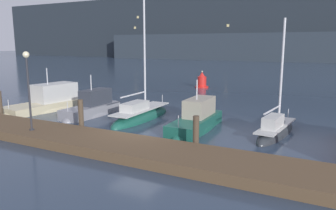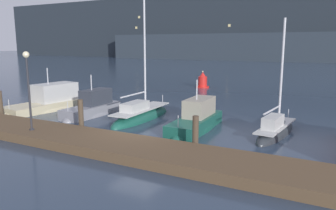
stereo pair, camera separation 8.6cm
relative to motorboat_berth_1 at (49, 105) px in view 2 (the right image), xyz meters
name	(u,v)px [view 2 (the right image)]	position (x,y,z in m)	size (l,w,h in m)	color
ground_plane	(138,138)	(10.02, -3.39, -0.29)	(400.00, 400.00, 0.00)	#2D3D51
dock	(113,145)	(10.02, -5.48, -0.06)	(27.71, 2.80, 0.45)	brown
mooring_pile_0	(0,105)	(-0.13, -3.83, 0.63)	(0.28, 0.28, 1.84)	#4C3D2D
mooring_pile_1	(81,116)	(6.64, -3.83, 0.62)	(0.28, 0.28, 1.82)	#4C3D2D
mooring_pile_2	(195,133)	(13.40, -3.83, 0.52)	(0.28, 0.28, 1.62)	#4C3D2D
motorboat_berth_1	(49,105)	(0.00, 0.00, 0.00)	(3.18, 7.28, 3.69)	beige
motorboat_berth_2	(92,111)	(4.20, -0.12, 0.00)	(1.62, 5.13, 3.30)	gray
sailboat_berth_3	(141,117)	(7.77, 0.44, -0.15)	(1.68, 6.41, 10.33)	#195647
motorboat_berth_4	(196,125)	(11.92, -0.27, -0.03)	(1.89, 5.84, 3.47)	#195647
sailboat_berth_5	(275,132)	(16.14, 0.63, -0.17)	(1.75, 5.40, 6.72)	#2D3338
channel_buoy	(203,81)	(5.47, 16.74, 0.40)	(1.45, 1.45, 1.87)	red
dock_lamppost	(28,78)	(5.23, -5.93, 2.82)	(0.32, 0.32, 3.97)	#2D2D33
hillside_backdrop	(316,27)	(11.45, 89.14, 9.31)	(240.00, 23.00, 20.80)	#232B33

